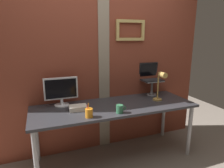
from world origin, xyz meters
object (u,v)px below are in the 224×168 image
monitor (61,90)px  laptop (150,75)px  desk_lamp (161,83)px  coffee_mug (120,109)px  pen_cup (89,113)px

monitor → laptop: 1.28m
desk_lamp → coffee_mug: size_ratio=3.35×
monitor → desk_lamp: (1.23, -0.28, 0.05)m
monitor → desk_lamp: 1.26m
pen_cup → coffee_mug: (0.35, 0.00, -0.00)m
desk_lamp → pen_cup: (-1.00, -0.20, -0.20)m
laptop → desk_lamp: bearing=-98.6°
pen_cup → laptop: bearing=27.1°
monitor → pen_cup: bearing=-64.7°
pen_cup → desk_lamp: bearing=11.0°
desk_lamp → laptop: bearing=81.4°
desk_lamp → coffee_mug: bearing=-163.3°
desk_lamp → pen_cup: bearing=-169.0°
laptop → pen_cup: 1.21m
monitor → laptop: laptop is taller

